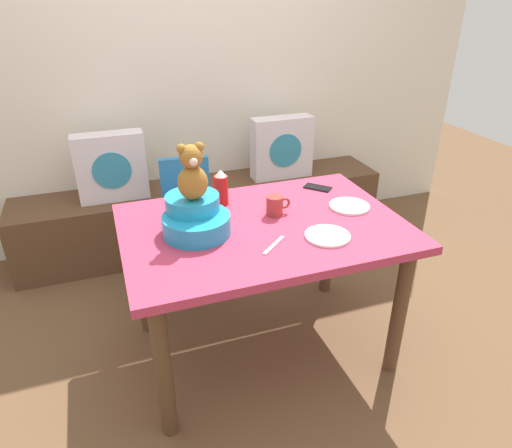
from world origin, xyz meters
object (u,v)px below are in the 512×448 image
Objects in this scene: teddy_bear at (192,173)px; pillow_floral_right at (282,148)px; cell_phone at (318,188)px; highchair at (188,206)px; pillow_floral_left at (111,167)px; dinner_plate_near at (327,236)px; dinner_plate_far at (349,206)px; ketchup_bottle at (221,188)px; infant_seat_teal at (195,217)px; coffee_mug at (275,205)px; dining_table at (263,243)px.

pillow_floral_right is at bearing 52.29° from teddy_bear.
cell_phone is at bearing 19.82° from teddy_bear.
pillow_floral_left is at bearing 134.15° from highchair.
teddy_bear reaches higher than cell_phone.
pillow_floral_right is 0.56× the size of highchair.
dinner_plate_near is 1.00× the size of dinner_plate_far.
ketchup_bottle reaches higher than dinner_plate_near.
pillow_floral_right is 0.90m from cell_phone.
dinner_plate_far is at bearing -0.44° from infant_seat_teal.
infant_seat_teal is 0.78m from dinner_plate_far.
cell_phone is (0.34, 0.22, -0.04)m from coffee_mug.
teddy_bear is (-0.00, -0.00, 0.21)m from infant_seat_teal.
teddy_bear is (-0.10, -0.73, 0.50)m from highchair.
teddy_bear is (-0.89, -1.15, 0.34)m from pillow_floral_right.
highchair is 0.79m from coffee_mug.
coffee_mug is (0.40, 0.04, -0.23)m from teddy_bear.
pillow_floral_left reaches higher than dinner_plate_near.
pillow_floral_left is at bearing 180.00° from pillow_floral_right.
pillow_floral_left is 1.76× the size of teddy_bear.
infant_seat_teal reaches higher than dinner_plate_far.
ketchup_bottle is (0.19, 0.24, -0.19)m from teddy_bear.
coffee_mug is at bearing -66.95° from highchair.
teddy_bear is at bearing -173.82° from coffee_mug.
dining_table is 0.53m from cell_phone.
highchair reaches higher than cell_phone.
highchair reaches higher than dining_table.
ketchup_bottle is (0.19, 0.24, 0.02)m from infant_seat_teal.
dinner_plate_far is (0.38, -0.05, -0.04)m from coffee_mug.
teddy_bear reaches higher than highchair.
dinner_plate_far is at bearing -47.03° from pillow_floral_left.
infant_seat_teal reaches higher than dining_table.
pillow_floral_right is 3.67× the size of coffee_mug.
coffee_mug reaches higher than dinner_plate_near.
coffee_mug is 0.83× the size of cell_phone.
coffee_mug is at bearing -57.76° from pillow_floral_left.
cell_phone is (-0.15, -0.88, 0.06)m from pillow_floral_right.
pillow_floral_right is at bearing 84.37° from dinner_plate_far.
pillow_floral_left is 0.56× the size of highchair.
dinner_plate_near is at bearing -54.61° from ketchup_bottle.
dinner_plate_far is (0.46, 0.02, 0.11)m from dining_table.
dinner_plate_near is 0.54m from cell_phone.
highchair is 3.95× the size of dinner_plate_near.
pillow_floral_left is 1.00× the size of pillow_floral_right.
pillow_floral_left reaches higher than cell_phone.
coffee_mug is at bearing -113.96° from pillow_floral_right.
dinner_plate_near is at bearing -64.72° from coffee_mug.
coffee_mug is at bearing 39.74° from dining_table.
dinner_plate_far is (0.24, 0.24, 0.00)m from dinner_plate_near.
dinner_plate_near is at bearing -24.49° from infant_seat_teal.
ketchup_bottle reaches higher than cell_phone.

